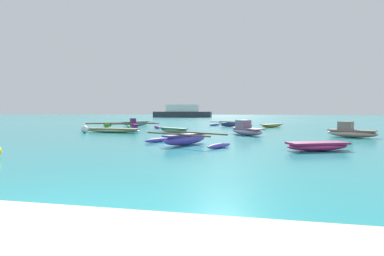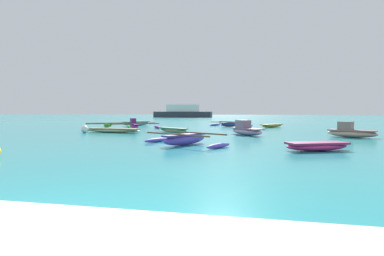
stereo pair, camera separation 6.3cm
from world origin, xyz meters
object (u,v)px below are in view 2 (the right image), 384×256
(moored_boat_6, at_px, (231,124))
(moored_boat_4, at_px, (108,125))
(distant_ferry, at_px, (183,112))
(moored_boat_3, at_px, (317,146))
(moored_boat_9, at_px, (246,130))
(moored_boat_2, at_px, (185,139))
(moored_boat_10, at_px, (272,125))
(mooring_buoy_0, at_px, (85,129))
(moored_boat_1, at_px, (351,132))
(moored_boat_5, at_px, (134,125))
(moored_boat_0, at_px, (113,130))
(moored_boat_8, at_px, (173,130))
(moored_boat_7, at_px, (137,123))

(moored_boat_6, bearing_deg, moored_boat_4, 140.90)
(moored_boat_6, xyz_separation_m, distant_ferry, (-14.13, 39.43, 1.01))
(moored_boat_3, bearing_deg, moored_boat_9, 90.40)
(moored_boat_9, bearing_deg, moored_boat_2, -58.59)
(moored_boat_3, bearing_deg, moored_boat_10, 70.91)
(moored_boat_9, relative_size, distant_ferry, 0.21)
(mooring_buoy_0, bearing_deg, moored_boat_3, -25.53)
(moored_boat_4, height_order, moored_boat_9, moored_boat_9)
(moored_boat_4, bearing_deg, moored_boat_9, 33.34)
(moored_boat_1, distance_m, mooring_buoy_0, 16.93)
(moored_boat_5, bearing_deg, distant_ferry, 156.05)
(moored_boat_5, bearing_deg, moored_boat_0, -28.30)
(moored_boat_1, height_order, moored_boat_4, moored_boat_1)
(moored_boat_8, bearing_deg, moored_boat_9, 17.38)
(moored_boat_6, bearing_deg, moored_boat_7, 122.50)
(moored_boat_7, bearing_deg, moored_boat_1, -91.90)
(moored_boat_8, xyz_separation_m, mooring_buoy_0, (-5.78, -2.02, 0.08))
(moored_boat_1, bearing_deg, moored_boat_10, 140.05)
(moored_boat_1, height_order, mooring_buoy_0, moored_boat_1)
(moored_boat_7, xyz_separation_m, distant_ferry, (-4.50, 39.94, 0.97))
(moored_boat_6, bearing_deg, moored_boat_10, -73.78)
(moored_boat_2, relative_size, mooring_buoy_0, 8.10)
(moored_boat_6, height_order, moored_boat_7, moored_boat_6)
(moored_boat_2, height_order, distant_ferry, distant_ferry)
(moored_boat_6, relative_size, mooring_buoy_0, 8.61)
(moored_boat_3, relative_size, moored_boat_5, 0.57)
(distant_ferry, bearing_deg, moored_boat_0, -82.44)
(moored_boat_4, bearing_deg, moored_boat_10, 72.06)
(moored_boat_0, distance_m, moored_boat_7, 9.83)
(moored_boat_2, height_order, moored_boat_7, moored_boat_2)
(moored_boat_4, xyz_separation_m, mooring_buoy_0, (1.71, -6.65, 0.06))
(moored_boat_0, relative_size, moored_boat_7, 1.30)
(moored_boat_0, bearing_deg, moored_boat_7, 106.95)
(moored_boat_2, xyz_separation_m, moored_boat_6, (0.82, 16.66, -0.04))
(moored_boat_5, height_order, mooring_buoy_0, moored_boat_5)
(moored_boat_5, bearing_deg, moored_boat_1, 39.13)
(moored_boat_1, bearing_deg, moored_boat_6, 154.36)
(moored_boat_1, distance_m, moored_boat_3, 7.30)
(moored_boat_8, distance_m, mooring_buoy_0, 6.12)
(moored_boat_8, bearing_deg, moored_boat_2, -37.50)
(moored_boat_2, xyz_separation_m, moored_boat_8, (-2.64, 7.74, -0.08))
(moored_boat_6, bearing_deg, moored_boat_3, -135.93)
(moored_boat_3, distance_m, moored_boat_6, 18.12)
(moored_boat_1, xyz_separation_m, moored_boat_4, (-18.64, 6.65, -0.13))
(moored_boat_4, xyz_separation_m, moored_boat_9, (12.66, -6.14, 0.14))
(moored_boat_3, relative_size, distant_ferry, 0.19)
(moored_boat_6, bearing_deg, moored_boat_5, 155.04)
(moored_boat_8, height_order, moored_boat_10, moored_boat_8)
(moored_boat_1, relative_size, mooring_buoy_0, 5.28)
(moored_boat_0, xyz_separation_m, moored_boat_1, (15.25, -0.83, 0.15))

